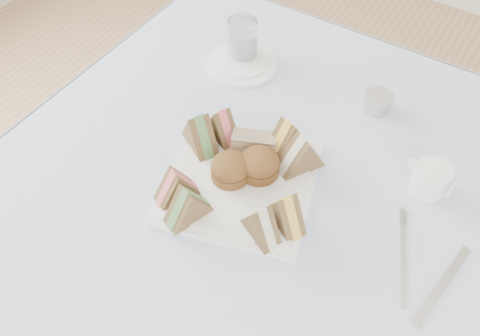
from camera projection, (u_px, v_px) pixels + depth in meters
The scene contains 21 objects.
floor at pixel (258, 327), 1.55m from camera, with size 4.00×4.00×0.00m, color #9E7751.
table at pixel (262, 269), 1.26m from camera, with size 0.90×0.90×0.74m, color brown.
tablecloth at pixel (268, 176), 0.97m from camera, with size 1.02×1.02×0.01m, color silver.
serving_plate at pixel (240, 183), 0.95m from camera, with size 0.27×0.27×0.01m, color white.
sandwich_fl_a at pixel (176, 184), 0.90m from camera, with size 0.08×0.04×0.07m, color brown, non-canonical shape.
sandwich_fl_b at pixel (188, 203), 0.87m from camera, with size 0.09×0.04×0.08m, color brown, non-canonical shape.
sandwich_fr_a at pixel (286, 209), 0.86m from camera, with size 0.08×0.04×0.07m, color brown, non-canonical shape.
sandwich_fr_b at pixel (261, 221), 0.85m from camera, with size 0.08×0.04×0.07m, color brown, non-canonical shape.
sandwich_bl_a at pixel (199, 131), 0.97m from camera, with size 0.09×0.04×0.08m, color brown, non-canonical shape.
sandwich_bl_b at pixel (222, 124), 0.99m from camera, with size 0.08×0.04×0.07m, color brown, non-canonical shape.
sandwich_br_a at pixel (301, 152), 0.94m from camera, with size 0.09×0.04×0.08m, color brown, non-canonical shape.
sandwich_br_b at pixel (287, 136), 0.96m from camera, with size 0.09×0.04×0.08m, color brown, non-canonical shape.
scone_left at pixel (231, 168), 0.93m from camera, with size 0.07×0.07×0.05m, color brown.
scone_right at pixel (259, 164), 0.94m from camera, with size 0.08×0.08×0.05m, color brown.
pastry_slice at pixel (254, 143), 0.98m from camera, with size 0.09×0.03×0.04m, color beige.
side_plate at pixel (242, 64), 1.17m from camera, with size 0.16×0.16×0.01m, color white.
water_glass at pixel (243, 40), 1.15m from camera, with size 0.07×0.07×0.10m, color white.
tea_strainer at pixel (377, 103), 1.07m from camera, with size 0.06×0.06×0.04m, color #BDBDBD.
knife at pixel (442, 285), 0.82m from camera, with size 0.01×0.18×0.00m, color #BDBDBD.
fork at pixel (403, 264), 0.85m from camera, with size 0.01×0.16×0.00m, color #BDBDBD.
creamer_jug at pixel (430, 179), 0.93m from camera, with size 0.07×0.07×0.06m, color white.
Camera 1 is at (0.28, -0.54, 1.51)m, focal length 38.00 mm.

